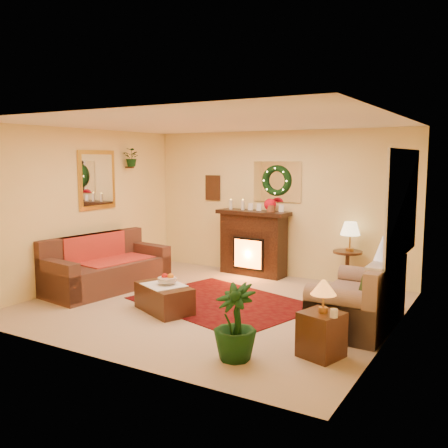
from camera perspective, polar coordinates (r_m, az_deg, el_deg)
The scene contains 31 objects.
floor at distance 7.32m, azimuth -1.40°, elevation -9.27°, with size 5.00×5.00×0.00m, color beige.
ceiling at distance 7.03m, azimuth -1.47°, elevation 11.48°, with size 5.00×5.00×0.00m, color white.
wall_back at distance 9.04m, azimuth 6.10°, elevation 2.30°, with size 5.00×5.00×0.00m, color #EFD88C.
wall_front at distance 5.30m, azimuth -14.37°, elevation -1.57°, with size 5.00×5.00×0.00m, color #EFD88C.
wall_left at distance 8.63m, azimuth -15.70°, elevation 1.82°, with size 4.50×4.50×0.00m, color #EFD88C.
wall_right at distance 6.13m, azimuth 18.85°, elevation -0.53°, with size 4.50×4.50×0.00m, color #EFD88C.
area_rug at distance 7.44m, azimuth -0.23°, elevation -8.95°, with size 2.42×1.81×0.01m, color maroon.
sofa at distance 8.30m, azimuth -13.23°, elevation -4.39°, with size 0.90×2.04×0.88m, color brown.
red_throw at distance 8.44m, azimuth -12.50°, elevation -4.00°, with size 0.74×1.21×0.02m, color red.
fireplace at distance 9.11m, azimuth 3.37°, elevation -2.39°, with size 1.21×0.38×1.11m, color black.
poinsettia at distance 8.88m, azimuth 5.29°, elevation 2.23°, with size 0.22×0.22×0.22m, color red.
mantel_candle_a at distance 9.23m, azimuth 0.79°, elevation 2.21°, with size 0.06×0.06×0.18m, color white.
mantel_candle_b at distance 9.12m, azimuth 2.16°, elevation 2.14°, with size 0.07×0.07×0.20m, color beige.
mantel_mirror at distance 8.99m, azimuth 6.09°, elevation 4.83°, with size 0.92×0.02×0.72m, color white.
wreath at distance 8.95m, azimuth 5.98°, elevation 4.95°, with size 0.55×0.55×0.11m, color #194719.
wall_art at distance 9.63m, azimuth -1.28°, elevation 4.16°, with size 0.32×0.03×0.48m, color #381E11.
gold_mirror at distance 8.80m, azimuth -14.31°, elevation 4.91°, with size 0.03×0.84×1.00m, color gold.
hanging_plant at distance 9.25m, azimuth -10.45°, elevation 6.50°, with size 0.33×0.28×0.36m, color #194719.
loveseat at distance 6.55m, azimuth 15.00°, elevation -7.73°, with size 0.86×1.48×0.86m, color #B6AA96.
window_frame at distance 6.64m, azimuth 19.78°, elevation 2.20°, with size 0.03×1.86×1.36m, color white.
window_glass at distance 6.65m, azimuth 19.65°, elevation 2.21°, with size 0.02×1.70×1.22m, color black.
window_sill at distance 6.75m, azimuth 18.64°, elevation -3.50°, with size 0.22×1.86×0.04m, color white.
mini_tree at distance 6.32m, azimuth 17.69°, elevation -2.63°, with size 0.21×0.21×0.31m, color white.
sill_plant at distance 7.38m, azimuth 20.04°, elevation -0.96°, with size 0.26×0.21×0.48m, color #124213.
side_table_round at distance 8.45m, azimuth 13.90°, elevation -4.93°, with size 0.47×0.47×0.61m, color #48281D.
lamp_cream at distance 8.35m, azimuth 14.22°, elevation -1.21°, with size 0.32×0.32×0.49m, color beige.
end_table_square at distance 5.55m, azimuth 11.08°, elevation -12.05°, with size 0.40×0.40×0.49m, color black.
lamp_tiffany at distance 5.40m, azimuth 11.31°, elevation -7.32°, with size 0.27×0.27×0.40m, color orange.
coffee_table at distance 7.04m, azimuth -6.86°, elevation -8.24°, with size 0.89×0.49×0.37m, color #462017.
fruit_bowl at distance 6.98m, azimuth -6.52°, elevation -6.33°, with size 0.26×0.26×0.06m, color silver.
floor_palm at distance 5.32m, azimuth 1.27°, elevation -10.72°, with size 1.37×1.37×2.44m, color #134A14.
Camera 1 is at (3.69, -5.96, 2.12)m, focal length 40.00 mm.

